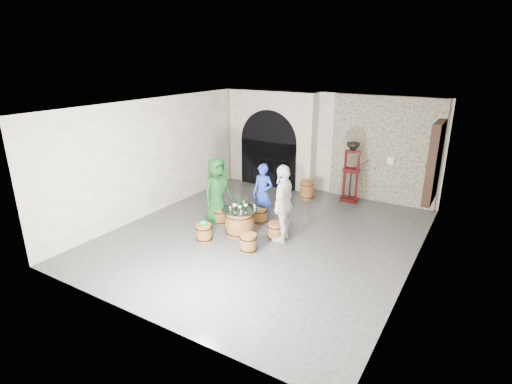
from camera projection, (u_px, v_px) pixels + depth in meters
The scene contains 31 objects.
ground at pixel (265, 235), 10.05m from camera, with size 8.00×8.00×0.00m, color #2F2F31.
wall_back at pixel (328, 144), 12.77m from camera, with size 8.00×8.00×0.00m, color white.
wall_front at pixel (139, 235), 6.30m from camera, with size 8.00×8.00×0.00m, color white.
wall_left at pixel (158, 156), 11.25m from camera, with size 8.00×8.00×0.00m, color white.
wall_right at pixel (420, 200), 7.82m from camera, with size 8.00×8.00×0.00m, color white.
ceiling at pixel (266, 106), 9.01m from camera, with size 8.00×8.00×0.00m, color beige.
stone_facing_panel at pixel (384, 151), 11.84m from camera, with size 3.20×0.12×3.18m, color tan.
arched_opening at pixel (272, 139), 13.49m from camera, with size 3.10×0.60×3.19m.
shuttered_window at pixel (434, 163), 9.75m from camera, with size 0.23×1.10×2.00m.
barrel_table at pixel (240, 222), 9.95m from camera, with size 0.89×0.89×0.69m.
barrel_stool_left at pixel (220, 216), 10.70m from camera, with size 0.41×0.41×0.43m.
barrel_stool_far at pixel (260, 215), 10.72m from camera, with size 0.41×0.41×0.43m.
barrel_stool_right at pixel (276, 231), 9.77m from camera, with size 0.41×0.41×0.43m.
barrel_stool_near_right at pixel (248, 243), 9.15m from camera, with size 0.41×0.41×0.43m.
barrel_stool_near_left at pixel (204, 233), 9.68m from camera, with size 0.41×0.41×0.43m.
green_cap at pixel (204, 223), 9.59m from camera, with size 0.23×0.19×0.10m.
person_green at pixel (217, 191), 10.58m from camera, with size 0.86×0.56×1.77m, color #124219.
person_blue at pixel (263, 193), 10.64m from camera, with size 0.58×0.38×1.59m, color #1C349C.
person_white at pixel (283, 203), 9.48m from camera, with size 1.11×0.46×1.90m, color silver.
wine_bottle_left at pixel (235, 203), 9.85m from camera, with size 0.08×0.08×0.32m.
wine_bottle_center at pixel (240, 205), 9.73m from camera, with size 0.08×0.08×0.32m.
wine_bottle_right at pixel (246, 204), 9.84m from camera, with size 0.08×0.08×0.32m.
tasting_glass_a at pixel (230, 208), 9.76m from camera, with size 0.05×0.05×0.10m, color #BA5C24, non-canonical shape.
tasting_glass_b at pixel (255, 209), 9.74m from camera, with size 0.05×0.05×0.10m, color #BA5C24, non-canonical shape.
tasting_glass_c at pixel (244, 203), 10.12m from camera, with size 0.05×0.05×0.10m, color #BA5C24, non-canonical shape.
tasting_glass_d at pixel (254, 206), 9.90m from camera, with size 0.05×0.05×0.10m, color #BA5C24, non-canonical shape.
tasting_glass_e at pixel (241, 212), 9.52m from camera, with size 0.05×0.05×0.10m, color #BA5C24, non-canonical shape.
tasting_glass_f at pixel (233, 205), 9.95m from camera, with size 0.05×0.05×0.10m, color #BA5C24, non-canonical shape.
side_barrel at pixel (307, 190), 12.47m from camera, with size 0.45×0.45×0.60m.
corking_press at pixel (352, 168), 12.05m from camera, with size 0.76×0.44×1.83m.
control_box at pixel (391, 160), 11.73m from camera, with size 0.18×0.10×0.22m, color silver.
Camera 1 is at (4.55, -7.95, 4.30)m, focal length 28.00 mm.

